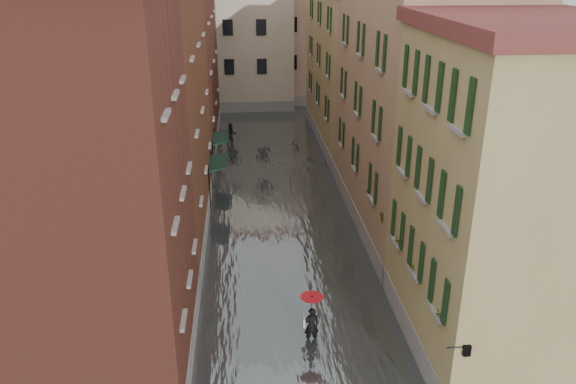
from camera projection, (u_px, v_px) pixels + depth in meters
name	position (u px, v px, depth m)	size (l,w,h in m)	color
ground	(297.00, 321.00, 22.70)	(120.00, 120.00, 0.00)	#5A5A5C
floodwater	(277.00, 195.00, 34.64)	(10.00, 60.00, 0.20)	#4C5254
building_left_near	(86.00, 199.00, 17.84)	(6.00, 8.00, 13.00)	brown
building_left_mid	(141.00, 118.00, 28.07)	(6.00, 14.00, 12.50)	brown
building_left_far	(172.00, 56.00, 41.61)	(6.00, 16.00, 14.00)	brown
building_right_near	(507.00, 205.00, 19.20)	(6.00, 8.00, 11.50)	#947D4C
building_right_mid	(415.00, 107.00, 29.06)	(6.00, 14.00, 13.00)	#9E7D5F
building_right_far	(357.00, 70.00, 43.16)	(6.00, 16.00, 11.50)	#947D4C
building_end_cream	(229.00, 38.00, 55.01)	(12.00, 9.00, 13.00)	beige
building_end_pink	(317.00, 40.00, 57.73)	(10.00, 9.00, 12.00)	tan
awning_near	(218.00, 163.00, 33.05)	(1.09, 2.88, 2.80)	black
awning_far	(220.00, 138.00, 37.69)	(1.09, 2.93, 2.80)	black
wall_lantern	(466.00, 349.00, 16.36)	(0.71, 0.22, 0.35)	black
window_planters	(400.00, 235.00, 22.11)	(0.59, 11.01, 0.84)	brown
pedestrian_main	(311.00, 316.00, 20.94)	(0.89, 0.89, 2.06)	black
pedestrian_far	(231.00, 135.00, 43.87)	(0.90, 0.70, 1.85)	black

